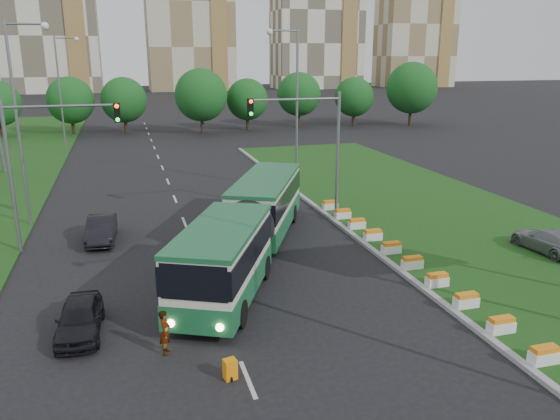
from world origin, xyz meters
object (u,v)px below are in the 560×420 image
object	(u,v)px
car_left_far	(101,229)
shopping_trolley	(230,369)
pedestrian	(165,332)
traffic_mast_left	(42,151)
articulated_bus	(242,226)
traffic_mast_median	(313,137)
car_left_near	(80,318)
car_median	(549,240)

from	to	relation	value
car_left_far	shopping_trolley	xyz separation A→B (m)	(4.33, -15.45, -0.36)
pedestrian	shopping_trolley	distance (m)	2.90
traffic_mast_left	car_left_far	world-z (taller)	traffic_mast_left
articulated_bus	shopping_trolley	bearing A→B (deg)	-78.83
shopping_trolley	traffic_mast_left	bearing A→B (deg)	102.71
traffic_mast_median	car_left_far	distance (m)	13.47
car_left_near	car_left_far	bearing A→B (deg)	90.12
traffic_mast_left	shopping_trolley	bearing A→B (deg)	-65.16
car_left_near	pedestrian	size ratio (longest dim) A/B	2.38
traffic_mast_median	car_median	distance (m)	14.21
articulated_bus	car_median	xyz separation A→B (m)	(15.53, -3.77, -1.02)
car_left_near	pedestrian	bearing A→B (deg)	-34.81
car_left_near	traffic_mast_left	bearing A→B (deg)	103.77
articulated_bus	car_left_far	distance (m)	8.67
traffic_mast_median	traffic_mast_left	bearing A→B (deg)	-176.23
car_left_near	shopping_trolley	bearing A→B (deg)	-39.98
articulated_bus	car_median	distance (m)	16.02
car_left_near	traffic_mast_median	bearing A→B (deg)	43.51
traffic_mast_left	pedestrian	size ratio (longest dim) A/B	4.90
traffic_mast_left	car_left_far	size ratio (longest dim) A/B	1.89
traffic_mast_left	car_left_near	distance (m)	11.54
car_left_far	pedestrian	world-z (taller)	pedestrian
car_left_far	traffic_mast_left	bearing A→B (deg)	-162.22
traffic_mast_left	pedestrian	xyz separation A→B (m)	(4.99, -12.62, -4.53)
traffic_mast_left	articulated_bus	bearing A→B (deg)	-24.24
articulated_bus	car_left_near	size ratio (longest dim) A/B	4.57
traffic_mast_median	shopping_trolley	distance (m)	18.53
car_median	car_left_near	bearing A→B (deg)	1.22
car_left_far	shopping_trolley	size ratio (longest dim) A/B	6.17
shopping_trolley	pedestrian	bearing A→B (deg)	118.43
car_left_near	car_left_far	size ratio (longest dim) A/B	0.92
traffic_mast_left	shopping_trolley	xyz separation A→B (m)	(6.85, -14.79, -5.01)
traffic_mast_median	traffic_mast_left	distance (m)	15.19
pedestrian	shopping_trolley	world-z (taller)	pedestrian
articulated_bus	pedestrian	xyz separation A→B (m)	(-4.56, -8.32, -0.97)
traffic_mast_median	articulated_bus	bearing A→B (deg)	-136.62
traffic_mast_left	traffic_mast_median	bearing A→B (deg)	3.77
traffic_mast_median	pedestrian	bearing A→B (deg)	-126.76
traffic_mast_median	traffic_mast_left	size ratio (longest dim) A/B	1.00
car_median	pedestrian	bearing A→B (deg)	8.33
articulated_bus	car_left_far	world-z (taller)	articulated_bus
car_left_far	car_median	distance (m)	24.20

